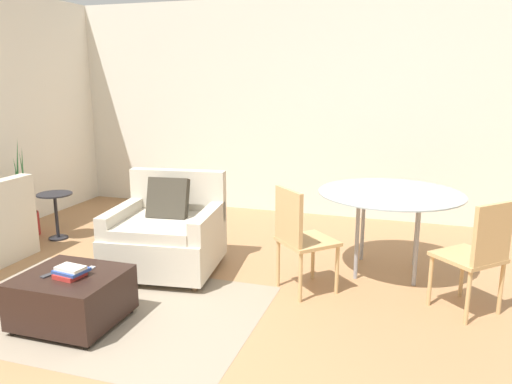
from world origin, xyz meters
TOP-DOWN VIEW (x-y plane):
  - ground_plane at (0.00, 0.00)m, footprint 20.00×20.00m
  - wall_back at (0.00, 4.00)m, footprint 12.00×0.06m
  - area_rug at (-0.44, 0.72)m, footprint 2.42×1.64m
  - armchair at (-0.36, 1.62)m, footprint 1.05×1.02m
  - ottoman at (-0.53, 0.46)m, footprint 0.71×0.65m
  - book_stack at (-0.49, 0.43)m, footprint 0.24×0.22m
  - tv_remote_primary at (-0.65, 0.42)m, footprint 0.09×0.17m
  - tv_remote_secondary at (-0.45, 0.55)m, footprint 0.04×0.17m
  - potted_plant at (-2.41, 2.06)m, footprint 0.32×0.32m
  - side_table at (-1.97, 2.08)m, footprint 0.38×0.38m
  - dining_table at (1.61, 2.19)m, footprint 1.30×1.30m
  - dining_chair_near_left at (0.93, 1.51)m, footprint 0.59×0.59m
  - dining_chair_near_right at (2.30, 1.51)m, footprint 0.59×0.59m

SIDE VIEW (x-z plane):
  - ground_plane at x=0.00m, z-range 0.00..0.00m
  - area_rug at x=-0.44m, z-range 0.00..0.01m
  - ottoman at x=-0.53m, z-range 0.02..0.40m
  - potted_plant at x=-2.41m, z-range -0.32..0.79m
  - armchair at x=-0.36m, z-range -0.10..0.79m
  - side_table at x=-1.97m, z-range 0.10..0.62m
  - tv_remote_primary at x=-0.65m, z-range 0.38..0.39m
  - tv_remote_secondary at x=-0.45m, z-range 0.38..0.39m
  - book_stack at x=-0.49m, z-range 0.38..0.46m
  - dining_chair_near_left at x=0.93m, z-range 0.07..0.97m
  - dining_chair_near_right at x=2.30m, z-range 0.07..0.97m
  - dining_table at x=1.61m, z-range 0.31..1.08m
  - wall_back at x=0.00m, z-range 0.00..2.75m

